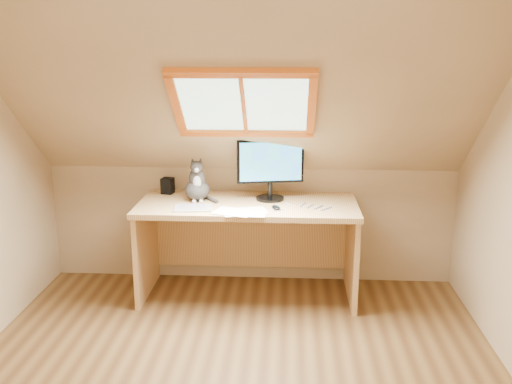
{
  "coord_description": "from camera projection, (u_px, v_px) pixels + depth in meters",
  "views": [
    {
      "loc": [
        0.33,
        -3.0,
        2.03
      ],
      "look_at": [
        0.09,
        1.0,
        0.99
      ],
      "focal_mm": 40.0,
      "sensor_mm": 36.0,
      "label": 1
    }
  ],
  "objects": [
    {
      "name": "room_shell",
      "position": [
        226.0,
        163.0,
        2.98
      ],
      "size": [
        3.52,
        3.52,
        2.41
      ],
      "color": "tan",
      "rests_on": "ground"
    },
    {
      "name": "desk",
      "position": [
        248.0,
        228.0,
        4.7
      ],
      "size": [
        1.75,
        0.77,
        0.8
      ],
      "color": "#E0B86A",
      "rests_on": "ground"
    },
    {
      "name": "desk_speaker",
      "position": [
        168.0,
        186.0,
        4.83
      ],
      "size": [
        0.11,
        0.11,
        0.13
      ],
      "primitive_type": "cube",
      "rotation": [
        0.0,
        0.0,
        -0.21
      ],
      "color": "black",
      "rests_on": "desk"
    },
    {
      "name": "cables",
      "position": [
        302.0,
        207.0,
        4.43
      ],
      "size": [
        0.51,
        0.26,
        0.01
      ],
      "color": "silver",
      "rests_on": "desk"
    },
    {
      "name": "cat",
      "position": [
        197.0,
        185.0,
        4.61
      ],
      "size": [
        0.23,
        0.27,
        0.36
      ],
      "color": "#3D3835",
      "rests_on": "desk"
    },
    {
      "name": "graphics_tablet",
      "position": [
        193.0,
        208.0,
        4.39
      ],
      "size": [
        0.31,
        0.24,
        0.01
      ],
      "primitive_type": "cube",
      "rotation": [
        0.0,
        0.0,
        0.11
      ],
      "color": "#B2B2B7",
      "rests_on": "desk"
    },
    {
      "name": "mouse",
      "position": [
        276.0,
        208.0,
        4.37
      ],
      "size": [
        0.1,
        0.12,
        0.03
      ],
      "primitive_type": "ellipsoid",
      "rotation": [
        0.0,
        0.0,
        0.43
      ],
      "color": "black",
      "rests_on": "desk"
    },
    {
      "name": "monitor",
      "position": [
        270.0,
        165.0,
        4.58
      ],
      "size": [
        0.54,
        0.23,
        0.5
      ],
      "color": "black",
      "rests_on": "desk"
    },
    {
      "name": "papers",
      "position": [
        242.0,
        211.0,
        4.31
      ],
      "size": [
        0.35,
        0.3,
        0.01
      ],
      "color": "white",
      "rests_on": "desk"
    }
  ]
}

